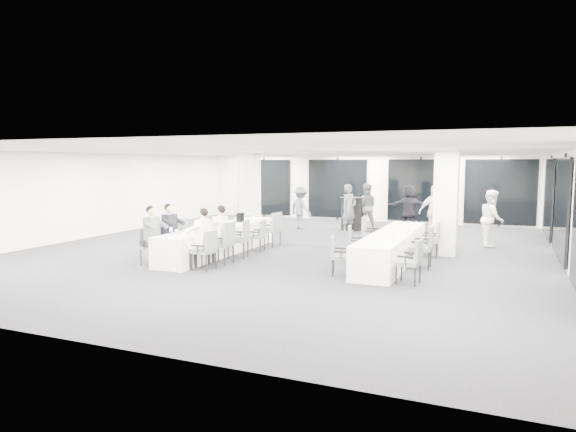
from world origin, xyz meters
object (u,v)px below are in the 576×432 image
at_px(chair_main_left_second, 166,240).
at_px(chair_main_left_mid, 190,233).
at_px(standing_guest_e, 438,209).
at_px(chair_main_left_near, 150,244).
at_px(chair_main_right_far, 273,227).
at_px(chair_side_left_near, 338,253).
at_px(chair_side_right_far, 433,237).
at_px(ice_bucket_near, 207,225).
at_px(standing_guest_c, 301,205).
at_px(chair_main_left_fourth, 207,230).
at_px(chair_side_right_mid, 425,244).
at_px(standing_guest_d, 435,208).
at_px(chair_main_right_second, 224,240).
at_px(chair_main_right_fourth, 259,234).
at_px(banquet_table_side, 392,248).
at_px(standing_guest_f, 409,204).
at_px(chair_main_right_near, 207,248).
at_px(chair_side_left_mid, 355,242).
at_px(chair_main_left_far, 224,227).
at_px(chair_side_left_far, 369,233).
at_px(standing_guest_b, 366,204).
at_px(cocktail_table, 351,214).
at_px(chair_side_right_near, 412,259).
at_px(standing_guest_g, 246,199).
at_px(chair_main_right_mid, 241,237).
at_px(standing_guest_a, 349,205).
at_px(banquet_table_main, 220,240).
at_px(standing_guest_h, 492,214).

bearing_deg(chair_main_left_second, chair_main_left_mid, 165.50).
bearing_deg(standing_guest_e, chair_main_left_near, 113.09).
distance_m(chair_main_right_far, chair_side_left_near, 4.19).
relative_size(chair_side_right_far, ice_bucket_near, 3.97).
relative_size(chair_side_left_near, standing_guest_c, 0.48).
bearing_deg(chair_main_left_fourth, chair_main_left_mid, 11.18).
bearing_deg(chair_side_left_near, standing_guest_c, -167.42).
distance_m(chair_side_left_near, chair_side_right_mid, 2.21).
bearing_deg(chair_side_left_near, standing_guest_e, 155.10).
height_order(chair_main_right_far, standing_guest_d, standing_guest_d).
distance_m(chair_main_left_mid, chair_main_right_second, 1.95).
relative_size(chair_main_right_fourth, standing_guest_c, 0.49).
xyz_separation_m(banquet_table_side, standing_guest_f, (-0.68, 6.41, 0.58)).
height_order(chair_main_right_near, chair_main_right_fourth, chair_main_right_near).
distance_m(chair_main_right_near, chair_side_left_mid, 3.61).
distance_m(chair_main_left_far, standing_guest_f, 7.09).
distance_m(chair_main_left_fourth, chair_side_left_mid, 4.63).
xyz_separation_m(chair_main_left_near, standing_guest_c, (0.99, 7.61, 0.40)).
height_order(chair_side_left_far, chair_side_right_far, chair_side_left_far).
xyz_separation_m(banquet_table_side, standing_guest_b, (-2.16, 5.92, 0.59)).
relative_size(cocktail_table, chair_main_left_near, 1.37).
distance_m(chair_side_left_far, chair_side_right_near, 3.55).
distance_m(chair_side_left_near, standing_guest_g, 10.10).
bearing_deg(chair_side_right_near, standing_guest_b, 26.58).
xyz_separation_m(chair_main_right_far, ice_bucket_near, (-0.75, -2.41, 0.29)).
bearing_deg(chair_main_right_mid, standing_guest_a, -23.98).
xyz_separation_m(banquet_table_main, banquet_table_side, (4.59, 0.51, 0.00)).
relative_size(chair_main_right_far, standing_guest_f, 0.53).
xyz_separation_m(chair_side_left_near, chair_side_left_mid, (-0.01, 1.42, 0.04)).
bearing_deg(standing_guest_g, chair_main_right_fourth, -33.32).
bearing_deg(standing_guest_e, chair_main_left_fourth, 101.61).
xyz_separation_m(chair_main_right_far, standing_guest_h, (5.96, 2.53, 0.37)).
xyz_separation_m(chair_side_left_far, standing_guest_g, (-6.33, 4.94, 0.41)).
xyz_separation_m(chair_main_right_second, chair_side_left_far, (2.92, 2.78, -0.01)).
distance_m(cocktail_table, chair_side_left_mid, 6.32).
xyz_separation_m(standing_guest_d, standing_guest_f, (-1.13, 1.77, -0.03)).
relative_size(cocktail_table, chair_main_right_mid, 1.22).
bearing_deg(chair_side_right_near, chair_main_right_near, 101.66).
xyz_separation_m(standing_guest_a, standing_guest_d, (2.97, -0.27, 0.01)).
relative_size(chair_main_right_near, ice_bucket_near, 3.96).
height_order(chair_main_right_far, chair_side_right_far, chair_main_right_far).
xyz_separation_m(chair_side_right_near, standing_guest_h, (1.38, 5.74, 0.43)).
xyz_separation_m(standing_guest_a, standing_guest_e, (3.00, 0.47, -0.07)).
bearing_deg(chair_side_right_mid, standing_guest_b, 24.30).
bearing_deg(standing_guest_e, chair_main_right_second, 119.26).
xyz_separation_m(standing_guest_e, standing_guest_h, (1.73, -1.75, 0.05)).
relative_size(chair_main_right_near, chair_side_left_near, 1.07).
bearing_deg(standing_guest_e, banquet_table_main, 109.23).
height_order(banquet_table_main, chair_main_left_near, chair_main_left_near).
relative_size(chair_main_right_near, standing_guest_g, 0.47).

